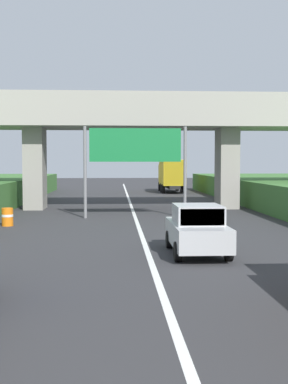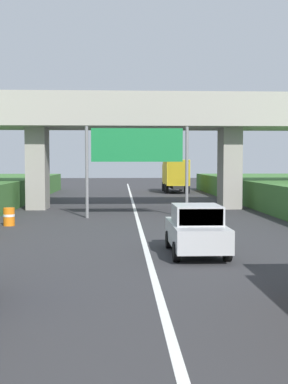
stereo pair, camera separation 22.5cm
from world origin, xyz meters
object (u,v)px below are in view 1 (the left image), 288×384
Objects in this scene: car_silver at (197,230)px; construction_barrel_4 at (7,217)px; overhead_highway_sign at (135,151)px; truck_yellow at (171,174)px.

car_silver is 11.56m from construction_barrel_4.
car_silver is at bearing -81.64° from overhead_highway_sign.
car_silver reaches higher than construction_barrel_4.
construction_barrel_4 is at bearing -112.28° from truck_yellow.
overhead_highway_sign reaches higher than truck_yellow.
overhead_highway_sign reaches higher than construction_barrel_4.
car_silver is 4.56× the size of construction_barrel_4.
truck_yellow is at bearing 67.72° from construction_barrel_4.
truck_yellow is at bearing 85.04° from car_silver.
overhead_highway_sign is 1.43× the size of car_silver.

